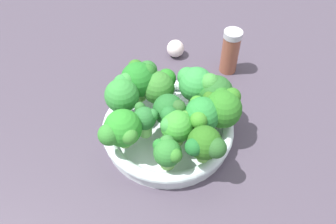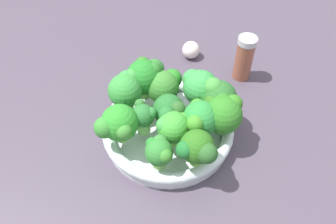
{
  "view_description": "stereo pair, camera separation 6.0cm",
  "coord_description": "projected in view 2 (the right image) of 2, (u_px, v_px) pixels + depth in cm",
  "views": [
    {
      "loc": [
        6.64,
        39.65,
        51.01
      ],
      "look_at": [
        -0.8,
        0.14,
        6.69
      ],
      "focal_mm": 36.48,
      "sensor_mm": 36.0,
      "label": 1
    },
    {
      "loc": [
        0.7,
        40.31,
        51.01
      ],
      "look_at": [
        -0.8,
        0.14,
        6.69
      ],
      "focal_mm": 36.48,
      "sensor_mm": 36.0,
      "label": 2
    }
  ],
  "objects": [
    {
      "name": "broccoli_floret_6",
      "position": [
        201.0,
        87.0,
        0.62
      ],
      "size": [
        6.9,
        6.78,
        7.83
      ],
      "color": "#8CCF64",
      "rests_on": "bowl"
    },
    {
      "name": "broccoli_floret_5",
      "position": [
        217.0,
        99.0,
        0.61
      ],
      "size": [
        6.72,
        6.57,
        7.26
      ],
      "color": "#82CC67",
      "rests_on": "bowl"
    },
    {
      "name": "broccoli_floret_11",
      "position": [
        146.0,
        75.0,
        0.64
      ],
      "size": [
        7.18,
        6.97,
        8.1
      ],
      "color": "#7BC055",
      "rests_on": "bowl"
    },
    {
      "name": "broccoli_floret_2",
      "position": [
        165.0,
        84.0,
        0.63
      ],
      "size": [
        6.56,
        6.6,
        6.79
      ],
      "color": "#91C067",
      "rests_on": "bowl"
    },
    {
      "name": "broccoli_floret_1",
      "position": [
        143.0,
        116.0,
        0.58
      ],
      "size": [
        4.45,
        4.43,
        6.05
      ],
      "color": "#83D066",
      "rests_on": "bowl"
    },
    {
      "name": "broccoli_floret_12",
      "position": [
        173.0,
        127.0,
        0.56
      ],
      "size": [
        5.9,
        5.5,
        6.68
      ],
      "color": "#7FBA4D",
      "rests_on": "bowl"
    },
    {
      "name": "broccoli_floret_4",
      "position": [
        159.0,
        151.0,
        0.54
      ],
      "size": [
        4.54,
        5.2,
        5.53
      ],
      "color": "#77B350",
      "rests_on": "bowl"
    },
    {
      "name": "pepper_shaker",
      "position": [
        244.0,
        58.0,
        0.72
      ],
      "size": [
        3.96,
        3.96,
        10.27
      ],
      "color": "#955039",
      "rests_on": "ground_plane"
    },
    {
      "name": "broccoli_floret_7",
      "position": [
        198.0,
        149.0,
        0.53
      ],
      "size": [
        6.38,
        6.22,
        7.12
      ],
      "color": "#76BB4C",
      "rests_on": "bowl"
    },
    {
      "name": "bowl",
      "position": [
        168.0,
        129.0,
        0.63
      ],
      "size": [
        24.28,
        24.28,
        3.69
      ],
      "color": "silver",
      "rests_on": "ground_plane"
    },
    {
      "name": "garlic_bulb",
      "position": [
        191.0,
        50.0,
        0.79
      ],
      "size": [
        4.05,
        4.05,
        4.05
      ],
      "primitive_type": "sphere",
      "color": "white",
      "rests_on": "ground_plane"
    },
    {
      "name": "broccoli_floret_8",
      "position": [
        118.0,
        124.0,
        0.56
      ],
      "size": [
        7.28,
        6.87,
        7.5
      ],
      "color": "#82C25A",
      "rests_on": "bowl"
    },
    {
      "name": "broccoli_floret_9",
      "position": [
        126.0,
        89.0,
        0.61
      ],
      "size": [
        6.19,
        6.84,
        7.75
      ],
      "color": "#7CB653",
      "rests_on": "bowl"
    },
    {
      "name": "broccoli_floret_3",
      "position": [
        169.0,
        111.0,
        0.59
      ],
      "size": [
        5.63,
        6.51,
        6.42
      ],
      "color": "#78C25A",
      "rests_on": "bowl"
    },
    {
      "name": "ground_plane",
      "position": [
        164.0,
        139.0,
        0.66
      ],
      "size": [
        130.0,
        130.0,
        2.5
      ],
      "primitive_type": "cube",
      "color": "#463D4B"
    },
    {
      "name": "broccoli_floret_0",
      "position": [
        200.0,
        119.0,
        0.57
      ],
      "size": [
        6.21,
        7.11,
        7.17
      ],
      "color": "#81BE59",
      "rests_on": "bowl"
    },
    {
      "name": "broccoli_floret_10",
      "position": [
        222.0,
        113.0,
        0.58
      ],
      "size": [
        7.66,
        7.53,
        7.45
      ],
      "color": "#99CA69",
      "rests_on": "bowl"
    }
  ]
}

